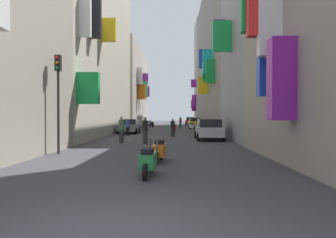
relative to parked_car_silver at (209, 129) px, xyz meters
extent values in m
plane|color=#38383D|center=(-3.53, 11.65, -0.80)|extent=(140.00, 140.00, 0.00)
cube|color=#BCB29E|center=(-11.53, 5.86, 9.71)|extent=(6.00, 21.96, 21.03)
cube|color=yellow|center=(-7.94, 1.66, 7.95)|extent=(1.18, 0.41, 1.87)
cube|color=green|center=(-7.86, -4.33, 2.69)|extent=(1.33, 0.50, 1.92)
cube|color=black|center=(-8.15, -1.49, 7.95)|extent=(0.75, 0.48, 2.93)
cube|color=white|center=(-8.18, -3.82, 7.35)|extent=(0.69, 0.38, 2.76)
cube|color=#B2A899|center=(-11.53, 30.42, 5.83)|extent=(6.00, 22.45, 13.28)
cube|color=white|center=(-8.13, 24.23, 7.20)|extent=(0.79, 0.49, 2.63)
cube|color=orange|center=(-7.89, 24.70, 4.75)|extent=(1.27, 0.45, 2.35)
cube|color=purple|center=(-8.18, 38.69, 5.92)|extent=(0.68, 0.56, 2.12)
cube|color=green|center=(-7.87, 27.45, 5.36)|extent=(1.30, 0.65, 2.68)
cube|color=purple|center=(-7.95, 30.61, 7.55)|extent=(1.14, 0.49, 1.88)
cube|color=blue|center=(1.14, -10.41, 3.07)|extent=(0.67, 0.52, 2.54)
cube|color=white|center=(1.06, -11.06, 4.53)|extent=(0.83, 0.49, 2.52)
cube|color=green|center=(0.81, -10.30, 5.47)|extent=(1.33, 0.42, 2.15)
cube|color=purple|center=(1.06, -12.38, 2.25)|extent=(0.82, 0.64, 2.76)
cube|color=gray|center=(4.47, -0.37, 6.21)|extent=(6.00, 8.98, 14.04)
cube|color=purple|center=(1.01, 1.94, 7.55)|extent=(0.93, 0.41, 2.51)
cube|color=green|center=(0.81, -1.06, 6.68)|extent=(1.32, 0.36, 2.18)
cube|color=slate|center=(4.47, 18.98, 8.95)|extent=(6.00, 29.72, 19.52)
cube|color=blue|center=(0.87, 13.17, 7.76)|extent=(1.22, 0.46, 2.19)
cube|color=yellow|center=(0.87, 14.64, 4.75)|extent=(1.20, 0.38, 2.14)
cube|color=green|center=(0.96, 10.75, 5.85)|extent=(1.03, 0.55, 2.11)
cube|color=#19B2BF|center=(0.95, 9.88, 6.80)|extent=(1.05, 0.59, 2.61)
cube|color=green|center=(1.03, 8.22, 5.56)|extent=(0.88, 0.41, 2.42)
cube|color=#9E9384|center=(4.47, 37.75, 9.36)|extent=(6.00, 7.80, 20.34)
cube|color=purple|center=(1.05, 36.03, 3.32)|extent=(0.85, 0.52, 1.98)
cube|color=black|center=(1.01, 37.05, 3.23)|extent=(0.93, 0.54, 1.56)
cube|color=purple|center=(1.05, 34.98, 3.88)|extent=(0.85, 0.42, 2.20)
cube|color=purple|center=(1.06, 36.31, 3.23)|extent=(0.82, 0.50, 2.68)
cube|color=purple|center=(0.96, 35.21, 7.18)|extent=(1.03, 0.43, 1.49)
cube|color=#B7B7BC|center=(0.00, 0.06, -0.16)|extent=(1.81, 4.03, 0.68)
cube|color=black|center=(0.00, -0.14, 0.46)|extent=(1.59, 2.26, 0.57)
cylinder|color=black|center=(-0.90, 1.39, -0.50)|extent=(0.18, 0.60, 0.60)
cylinder|color=black|center=(0.90, 1.39, -0.50)|extent=(0.18, 0.60, 0.60)
cylinder|color=black|center=(-0.90, -1.27, -0.50)|extent=(0.18, 0.60, 0.60)
cylinder|color=black|center=(0.90, -1.27, -0.50)|extent=(0.18, 0.60, 0.60)
cube|color=#B21E1E|center=(0.25, 34.42, -0.16)|extent=(1.67, 4.39, 0.70)
cube|color=black|center=(0.25, 34.20, 0.45)|extent=(1.47, 2.46, 0.51)
cylinder|color=black|center=(-0.58, 35.87, -0.50)|extent=(0.18, 0.60, 0.60)
cylinder|color=black|center=(1.09, 35.87, -0.50)|extent=(0.18, 0.60, 0.60)
cylinder|color=black|center=(-0.58, 32.97, -0.50)|extent=(0.18, 0.60, 0.60)
cylinder|color=black|center=(1.09, 32.97, -0.50)|extent=(0.18, 0.60, 0.60)
cube|color=slate|center=(-7.30, 8.21, -0.19)|extent=(1.80, 4.02, 0.63)
cube|color=black|center=(-7.30, 8.41, 0.38)|extent=(1.59, 2.25, 0.50)
cylinder|color=black|center=(-6.39, 6.89, -0.50)|extent=(0.18, 0.60, 0.60)
cylinder|color=black|center=(-8.20, 6.89, -0.50)|extent=(0.18, 0.60, 0.60)
cylinder|color=black|center=(-6.39, 9.54, -0.50)|extent=(0.18, 0.60, 0.60)
cylinder|color=black|center=(-8.20, 9.54, -0.50)|extent=(0.18, 0.60, 0.60)
cube|color=gold|center=(0.37, 22.52, -0.16)|extent=(1.74, 4.18, 0.69)
cube|color=black|center=(0.37, 22.31, 0.42)|extent=(1.53, 2.34, 0.47)
cylinder|color=black|center=(-0.50, 23.90, -0.50)|extent=(0.18, 0.60, 0.60)
cylinder|color=black|center=(1.24, 23.90, -0.50)|extent=(0.18, 0.60, 0.60)
cylinder|color=black|center=(-0.50, 21.14, -0.50)|extent=(0.18, 0.60, 0.60)
cylinder|color=black|center=(1.24, 21.14, -0.50)|extent=(0.18, 0.60, 0.60)
cube|color=#ADADB2|center=(-0.38, 15.92, -0.34)|extent=(0.85, 1.27, 0.45)
cube|color=black|center=(-0.46, 16.13, -0.03)|extent=(0.50, 0.64, 0.16)
cylinder|color=#4C4C51|center=(-0.16, 15.37, -0.01)|extent=(0.16, 0.28, 0.68)
cylinder|color=black|center=(-0.10, 15.23, -0.56)|extent=(0.27, 0.48, 0.48)
cylinder|color=black|center=(-0.65, 16.62, -0.56)|extent=(0.27, 0.48, 0.48)
cube|color=red|center=(-2.64, 10.12, -0.34)|extent=(0.45, 1.07, 0.45)
cube|color=black|center=(-2.64, 9.92, -0.03)|extent=(0.33, 0.56, 0.16)
cylinder|color=#4C4C51|center=(-2.63, 10.65, -0.01)|extent=(0.06, 0.27, 0.68)
cylinder|color=black|center=(-2.63, 10.79, -0.56)|extent=(0.11, 0.48, 0.48)
cylinder|color=black|center=(-2.64, 9.46, -0.56)|extent=(0.11, 0.48, 0.48)
cube|color=#287F3D|center=(-3.33, -13.56, -0.34)|extent=(0.49, 1.07, 0.45)
cube|color=black|center=(-3.34, -13.76, -0.03)|extent=(0.34, 0.57, 0.16)
cylinder|color=#4C4C51|center=(-3.31, -13.04, -0.01)|extent=(0.07, 0.28, 0.68)
cylinder|color=black|center=(-3.31, -12.91, -0.56)|extent=(0.12, 0.48, 0.48)
cylinder|color=black|center=(-3.36, -14.22, -0.56)|extent=(0.12, 0.48, 0.48)
cube|color=silver|center=(-7.09, 30.46, -0.34)|extent=(0.78, 1.22, 0.45)
cube|color=black|center=(-7.15, 30.67, -0.03)|extent=(0.48, 0.63, 0.16)
cylinder|color=#4C4C51|center=(-6.91, 29.92, -0.01)|extent=(0.14, 0.28, 0.68)
cylinder|color=black|center=(-6.86, 29.78, -0.56)|extent=(0.24, 0.49, 0.48)
cylinder|color=black|center=(-7.31, 31.14, -0.56)|extent=(0.24, 0.49, 0.48)
cube|color=black|center=(-6.21, 23.69, -0.34)|extent=(0.82, 1.25, 0.45)
cube|color=black|center=(-6.13, 23.48, -0.03)|extent=(0.49, 0.64, 0.16)
cylinder|color=#4C4C51|center=(-6.41, 24.24, -0.01)|extent=(0.15, 0.28, 0.68)
cylinder|color=black|center=(-6.46, 24.38, -0.56)|extent=(0.26, 0.49, 0.48)
cylinder|color=black|center=(-5.96, 23.00, -0.56)|extent=(0.26, 0.49, 0.48)
cube|color=orange|center=(-3.16, -10.81, -0.34)|extent=(0.52, 1.08, 0.45)
cube|color=black|center=(-3.14, -10.61, -0.03)|extent=(0.36, 0.58, 0.16)
cylinder|color=#4C4C51|center=(-3.20, -11.33, -0.01)|extent=(0.08, 0.28, 0.68)
cylinder|color=black|center=(-3.21, -11.46, -0.56)|extent=(0.14, 0.49, 0.48)
cylinder|color=black|center=(-3.11, -10.16, -0.56)|extent=(0.14, 0.49, 0.48)
cylinder|color=#2A2A2A|center=(-1.80, 21.56, -0.41)|extent=(0.41, 0.41, 0.80)
cylinder|color=maroon|center=(-1.80, 21.56, 0.31)|extent=(0.48, 0.48, 0.63)
sphere|color=tan|center=(-1.80, 21.56, 0.73)|extent=(0.22, 0.22, 0.22)
cylinder|color=#333333|center=(-4.46, -3.41, -0.38)|extent=(0.43, 0.43, 0.85)
cylinder|color=black|center=(-4.46, -3.41, 0.38)|extent=(0.51, 0.51, 0.67)
sphere|color=tan|center=(-4.46, -3.41, 0.83)|extent=(0.23, 0.23, 0.23)
cylinder|color=#2B2B2B|center=(-2.76, 3.44, -0.43)|extent=(0.45, 0.45, 0.76)
cylinder|color=black|center=(-2.76, 3.44, 0.25)|extent=(0.53, 0.53, 0.60)
sphere|color=tan|center=(-2.76, 3.44, 0.65)|extent=(0.20, 0.20, 0.20)
cylinder|color=#333333|center=(-6.10, -2.80, -0.38)|extent=(0.39, 0.39, 0.85)
cylinder|color=#4C724C|center=(-6.10, -2.80, 0.38)|extent=(0.46, 0.46, 0.67)
sphere|color=tan|center=(-6.10, -2.80, 0.84)|extent=(0.23, 0.23, 0.23)
cylinder|color=black|center=(-6.87, 4.61, -0.42)|extent=(0.41, 0.41, 0.76)
cylinder|color=#335199|center=(-6.87, 4.61, 0.26)|extent=(0.49, 0.49, 0.60)
sphere|color=tan|center=(-6.87, 4.61, 0.66)|extent=(0.21, 0.21, 0.21)
cylinder|color=#2D2D2D|center=(-8.09, -8.46, 1.17)|extent=(0.12, 0.12, 3.95)
cube|color=black|center=(-8.09, -8.46, 3.52)|extent=(0.26, 0.26, 0.75)
sphere|color=red|center=(-8.09, -8.60, 3.77)|extent=(0.14, 0.14, 0.14)
sphere|color=orange|center=(-8.09, -8.60, 3.52)|extent=(0.14, 0.14, 0.14)
sphere|color=green|center=(-8.09, -8.60, 3.27)|extent=(0.14, 0.14, 0.14)
camera|label=1|loc=(-2.51, -22.60, 1.03)|focal=32.12mm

